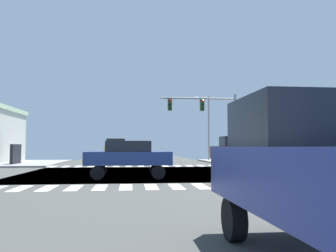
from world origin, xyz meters
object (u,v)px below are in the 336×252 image
traffic_signal_mast (206,112)px  suv_inner_2 (116,149)px  sedan_crossing_3 (128,156)px  pickup_middle_1 (329,170)px  suv_trailing_1 (243,149)px  street_lamp (206,122)px

traffic_signal_mast → suv_inner_2: size_ratio=1.41×
sedan_crossing_3 → pickup_middle_1: size_ratio=0.84×
traffic_signal_mast → suv_trailing_1: bearing=-64.0°
traffic_signal_mast → street_lamp: bearing=77.3°
traffic_signal_mast → suv_inner_2: traffic_signal_mast is taller
street_lamp → suv_inner_2: (-9.70, -3.49, -2.95)m
street_lamp → pickup_middle_1: 33.66m
suv_trailing_1 → pickup_middle_1: pickup_middle_1 is taller
sedan_crossing_3 → suv_trailing_1: (8.33, 7.00, 0.28)m
sedan_crossing_3 → suv_inner_2: (-1.31, 16.25, 0.28)m
suv_inner_2 → street_lamp: bearing=-160.2°
street_lamp → sedan_crossing_3: bearing=-113.0°
traffic_signal_mast → street_lamp: 9.03m
traffic_signal_mast → pickup_middle_1: 24.72m
traffic_signal_mast → pickup_middle_1: traffic_signal_mast is taller
sedan_crossing_3 → suv_inner_2: size_ratio=0.93×
sedan_crossing_3 → pickup_middle_1: pickup_middle_1 is taller
sedan_crossing_3 → suv_inner_2: 16.31m
suv_trailing_1 → sedan_crossing_3: bearing=-49.9°
sedan_crossing_3 → street_lamp: bearing=-23.0°
street_lamp → sedan_crossing_3: street_lamp is taller
traffic_signal_mast → suv_trailing_1: size_ratio=1.41×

